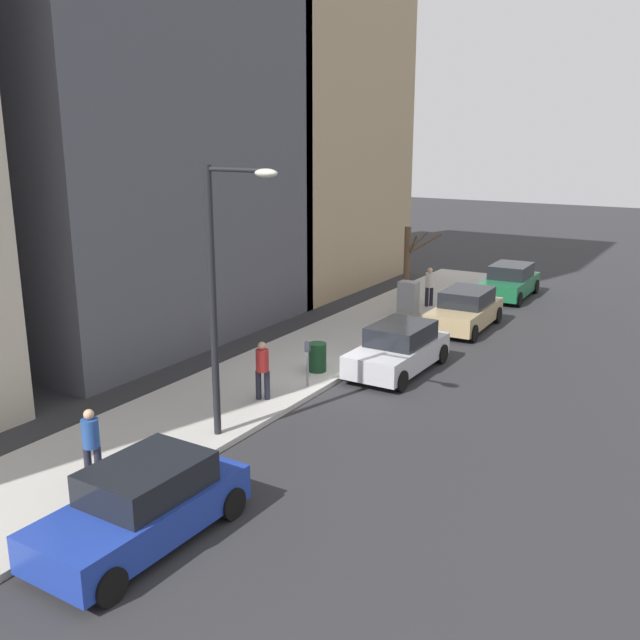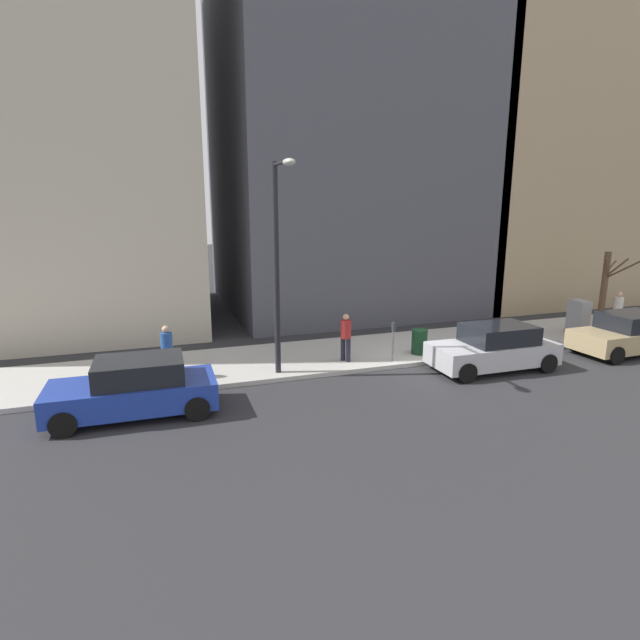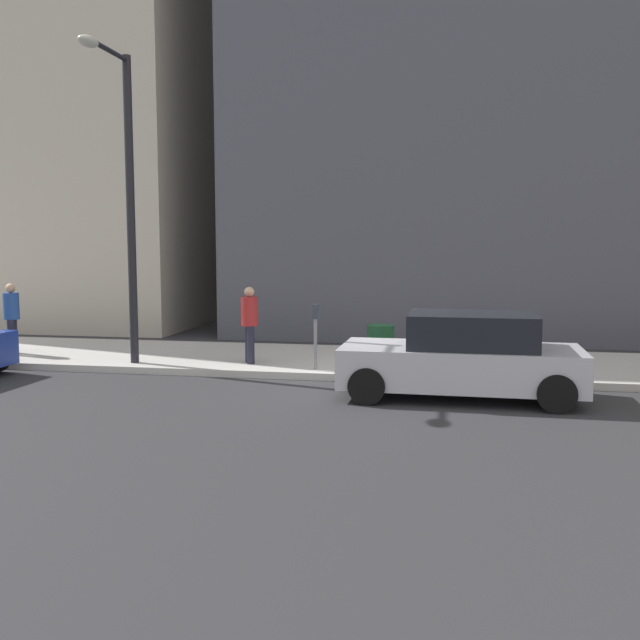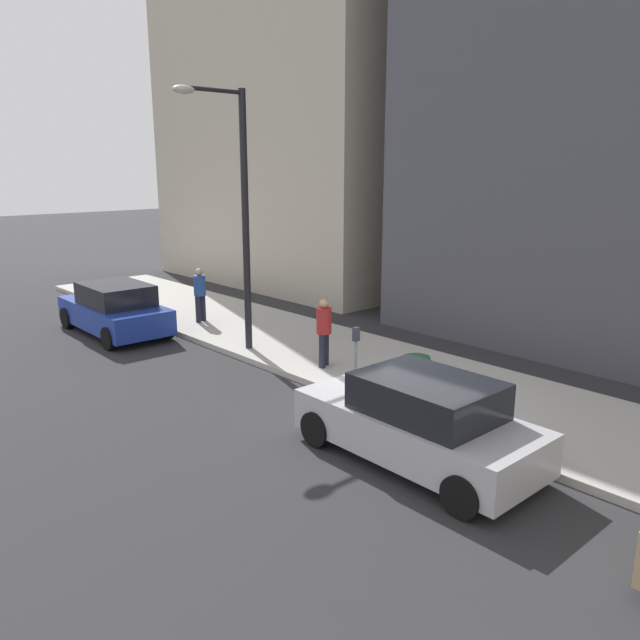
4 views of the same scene
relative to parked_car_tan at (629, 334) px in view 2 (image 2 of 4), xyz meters
name	(u,v)px [view 2 (image 2 of 4)]	position (x,y,z in m)	size (l,w,h in m)	color
ground_plane	(438,364)	(1.13, 7.41, -0.74)	(120.00, 120.00, 0.00)	#2B2B2D
sidewalk	(410,347)	(3.13, 7.41, -0.66)	(4.00, 36.00, 0.15)	#B2AFA8
parked_car_tan	(629,334)	(0.00, 0.00, 0.00)	(2.00, 4.24, 1.52)	tan
parked_car_silver	(494,348)	(0.04, 5.98, 0.00)	(1.97, 4.22, 1.52)	#B7B7BC
parked_car_blue	(135,388)	(-0.04, 17.26, 0.00)	(1.99, 4.24, 1.52)	#1E389E
parking_meter	(393,338)	(1.58, 8.94, 0.24)	(0.14, 0.10, 1.35)	slate
utility_box	(578,317)	(2.43, -0.08, 0.11)	(0.83, 0.61, 1.43)	#A8A399
streetlamp	(278,252)	(1.41, 12.98, 3.28)	(1.97, 0.32, 6.50)	black
bare_tree	(605,285)	(3.67, -2.78, 1.15)	(1.89, 2.18, 3.23)	brown
trash_bin	(419,342)	(2.03, 7.65, -0.14)	(0.56, 0.56, 0.90)	#14381E
pedestrian_near_meter	(618,309)	(2.39, -2.19, 0.35)	(0.36, 0.37, 1.66)	#1E1E2D
pedestrian_midblock	(346,335)	(2.08, 10.49, 0.35)	(0.37, 0.36, 1.66)	#1E1E2D
pedestrian_far_corner	(167,349)	(2.30, 16.34, 0.35)	(0.39, 0.36, 1.66)	#1E1E2D
office_tower_left	(519,166)	(11.87, -4.38, 6.94)	(10.50, 10.50, 15.34)	tan
office_block_center	(341,45)	(12.82, 6.59, 12.69)	(12.40, 12.40, 26.84)	#4C4C56
office_tower_right	(43,121)	(12.75, 20.59, 8.30)	(12.24, 12.24, 18.07)	#BCB29E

